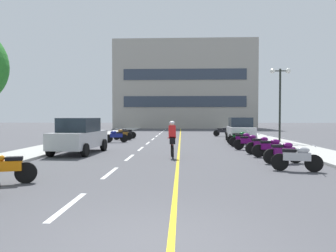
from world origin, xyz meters
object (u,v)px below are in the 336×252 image
at_px(motorcycle_4, 271,147).
at_px(motorcycle_9, 116,136).
at_px(street_lamp_mid, 280,88).
at_px(motorcycle_2, 297,158).
at_px(motorcycle_10, 123,134).
at_px(motorcycle_3, 283,152).
at_px(parked_car_near, 79,136).
at_px(motorcycle_5, 261,145).
at_px(motorcycle_8, 240,138).
at_px(cyclist_rider, 172,139).
at_px(motorcycle_7, 243,139).
at_px(motorcycle_11, 126,133).
at_px(motorcycle_6, 249,142).
at_px(parked_car_mid, 240,129).
at_px(motorcycle_12, 222,131).
at_px(motorcycle_1, 4,168).

xyz_separation_m(motorcycle_4, motorcycle_9, (-8.89, 8.18, 0.00)).
bearing_deg(street_lamp_mid, motorcycle_2, -104.12).
bearing_deg(motorcycle_10, motorcycle_3, -54.81).
xyz_separation_m(parked_car_near, motorcycle_9, (0.50, 6.86, -0.44)).
bearing_deg(motorcycle_5, motorcycle_8, 91.33).
relative_size(motorcycle_10, cyclist_rider, 0.95).
xyz_separation_m(street_lamp_mid, motorcycle_7, (-3.11, -2.83, -3.43)).
relative_size(motorcycle_2, motorcycle_10, 1.00).
bearing_deg(motorcycle_9, cyclist_rider, -62.90).
bearing_deg(motorcycle_5, motorcycle_3, -88.84).
distance_m(motorcycle_5, motorcycle_9, 11.05).
distance_m(street_lamp_mid, motorcycle_2, 12.62).
bearing_deg(motorcycle_8, motorcycle_11, 146.95).
relative_size(motorcycle_6, motorcycle_8, 1.00).
distance_m(street_lamp_mid, motorcycle_8, 4.78).
bearing_deg(motorcycle_3, motorcycle_6, 93.28).
xyz_separation_m(parked_car_near, motorcycle_5, (9.30, 0.18, -0.44)).
bearing_deg(motorcycle_8, parked_car_near, -149.54).
xyz_separation_m(parked_car_near, motorcycle_2, (9.26, -5.02, -0.44)).
distance_m(motorcycle_2, motorcycle_5, 5.20).
distance_m(motorcycle_2, motorcycle_8, 10.42).
bearing_deg(motorcycle_10, motorcycle_9, -90.33).
bearing_deg(parked_car_mid, motorcycle_7, -97.89).
height_order(street_lamp_mid, motorcycle_6, street_lamp_mid).
bearing_deg(motorcycle_9, motorcycle_12, 40.94).
xyz_separation_m(parked_car_mid, motorcycle_12, (-0.54, 6.28, -0.44)).
distance_m(street_lamp_mid, motorcycle_5, 7.97).
distance_m(street_lamp_mid, parked_car_mid, 4.13).
xyz_separation_m(motorcycle_5, cyclist_rider, (-4.46, -1.80, 0.41)).
bearing_deg(motorcycle_6, motorcycle_11, 133.41).
bearing_deg(motorcycle_12, motorcycle_6, -90.36).
xyz_separation_m(motorcycle_5, motorcycle_8, (-0.12, 5.22, 0.00)).
height_order(motorcycle_2, motorcycle_6, same).
relative_size(motorcycle_4, motorcycle_12, 1.00).
relative_size(motorcycle_1, motorcycle_2, 0.98).
bearing_deg(motorcycle_11, motorcycle_4, -54.30).
height_order(motorcycle_7, motorcycle_9, same).
height_order(motorcycle_10, cyclist_rider, cyclist_rider).
relative_size(motorcycle_1, motorcycle_7, 0.96).
xyz_separation_m(street_lamp_mid, motorcycle_2, (-2.96, -11.78, -3.43)).
bearing_deg(cyclist_rider, motorcycle_7, 52.40).
distance_m(motorcycle_2, cyclist_rider, 5.59).
distance_m(motorcycle_1, motorcycle_2, 9.28).
relative_size(motorcycle_3, motorcycle_8, 0.99).
distance_m(motorcycle_6, motorcycle_10, 11.29).
distance_m(motorcycle_8, cyclist_rider, 8.26).
xyz_separation_m(parked_car_near, motorcycle_3, (9.37, -3.20, -0.44)).
relative_size(motorcycle_3, motorcycle_4, 0.99).
distance_m(motorcycle_2, motorcycle_3, 1.82).
distance_m(motorcycle_4, motorcycle_9, 12.08).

